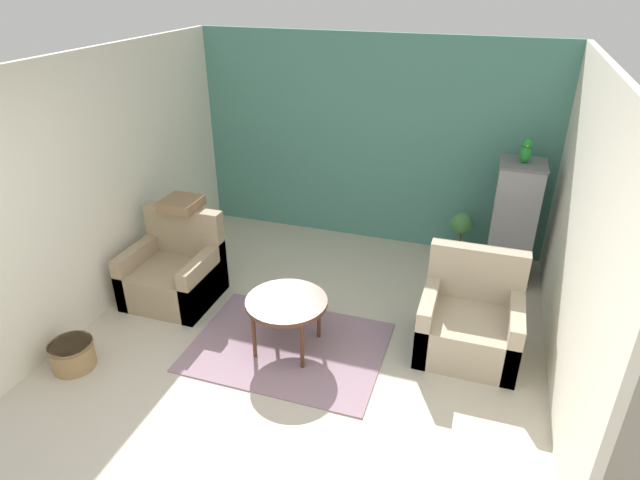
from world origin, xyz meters
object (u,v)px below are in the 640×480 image
object	(u,v)px
armchair_right	(470,323)
potted_plant	(460,236)
armchair_left	(175,273)
birdcage	(513,223)
wicker_basket	(72,354)
coffee_table	(287,305)
parrot	(526,151)

from	to	relation	value
armchair_right	potted_plant	size ratio (longest dim) A/B	1.46
armchair_left	birdcage	world-z (taller)	birdcage
armchair_right	wicker_basket	distance (m)	3.45
coffee_table	armchair_left	bearing A→B (deg)	163.41
armchair_right	birdcage	world-z (taller)	birdcage
armchair_right	potted_plant	bearing A→B (deg)	98.23
armchair_left	potted_plant	bearing A→B (deg)	32.11
wicker_basket	armchair_left	bearing A→B (deg)	78.38
birdcage	armchair_left	bearing A→B (deg)	-154.92
coffee_table	armchair_left	size ratio (longest dim) A/B	0.80
wicker_basket	birdcage	bearing A→B (deg)	38.27
coffee_table	parrot	distance (m)	2.84
armchair_left	wicker_basket	bearing A→B (deg)	-101.62
parrot	wicker_basket	size ratio (longest dim) A/B	0.68
parrot	potted_plant	bearing A→B (deg)	161.06
potted_plant	coffee_table	bearing A→B (deg)	-121.64
potted_plant	wicker_basket	bearing A→B (deg)	-135.22
armchair_left	potted_plant	world-z (taller)	armchair_left
armchair_left	wicker_basket	distance (m)	1.27
potted_plant	birdcage	bearing A→B (deg)	-19.15
wicker_basket	coffee_table	bearing A→B (deg)	26.39
armchair_left	potted_plant	distance (m)	3.19
armchair_right	birdcage	distance (m)	1.52
potted_plant	armchair_right	bearing A→B (deg)	-81.77
coffee_table	armchair_right	xyz separation A→B (m)	(1.54, 0.49, -0.18)
armchair_right	parrot	xyz separation A→B (m)	(0.29, 1.44, 1.16)
coffee_table	armchair_right	size ratio (longest dim) A/B	0.80
armchair_right	parrot	distance (m)	1.87
birdcage	wicker_basket	world-z (taller)	birdcage
coffee_table	potted_plant	bearing A→B (deg)	58.36
coffee_table	birdcage	distance (m)	2.67
armchair_left	birdcage	size ratio (longest dim) A/B	0.68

